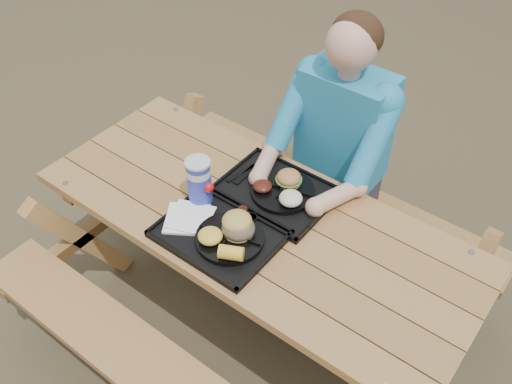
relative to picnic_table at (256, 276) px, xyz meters
The scene contains 18 objects.
ground 0.38m from the picnic_table, ahead, with size 60.00×60.00×0.00m, color #999999.
picnic_table is the anchor object (origin of this frame).
tray_near 0.42m from the picnic_table, 104.69° to the right, with size 0.45×0.35×0.02m, color black.
tray_far 0.41m from the picnic_table, 94.47° to the left, with size 0.45×0.35×0.02m, color black.
plate_near 0.44m from the picnic_table, 86.55° to the right, with size 0.26×0.26×0.02m, color black.
plate_far 0.43m from the picnic_table, 83.10° to the left, with size 0.26×0.26×0.02m, color black.
napkin_stack 0.49m from the picnic_table, 133.88° to the right, with size 0.16×0.16×0.02m, color white.
soda_cup 0.54m from the picnic_table, 160.02° to the right, with size 0.10×0.10×0.19m, color #1623AB.
condiment_bbq 0.41m from the picnic_table, 137.13° to the right, with size 0.04×0.04×0.03m, color black.
condiment_mustard 0.41m from the picnic_table, 71.41° to the right, with size 0.05×0.05×0.03m, color yellow.
sandwich 0.50m from the picnic_table, 80.11° to the right, with size 0.12×0.12×0.12m, color gold, non-canonical shape.
mac_cheese 0.50m from the picnic_table, 98.19° to the right, with size 0.09×0.09×0.05m, color yellow.
corn_cob 0.51m from the picnic_table, 72.21° to the right, with size 0.09×0.09×0.05m, color yellow, non-canonical shape.
cutlery_far 0.46m from the picnic_table, 137.71° to the left, with size 0.03×0.15×0.01m, color black.
burger 0.50m from the picnic_table, 85.58° to the left, with size 0.10×0.10×0.09m, color #B97241, non-canonical shape.
baked_beans 0.45m from the picnic_table, 114.18° to the left, with size 0.08×0.08×0.04m, color #4A180E.
potato_salad 0.46m from the picnic_table, 50.81° to the left, with size 0.09×0.09×0.05m, color silver.
diner 0.62m from the picnic_table, 85.79° to the left, with size 0.48×0.84×1.28m, color teal, non-canonical shape.
Camera 1 is at (0.96, -1.25, 2.36)m, focal length 40.00 mm.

